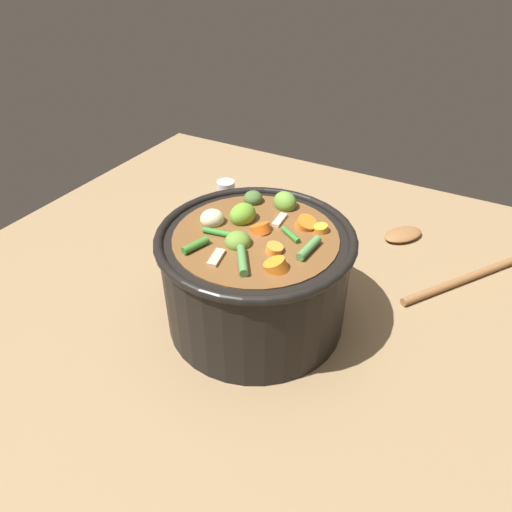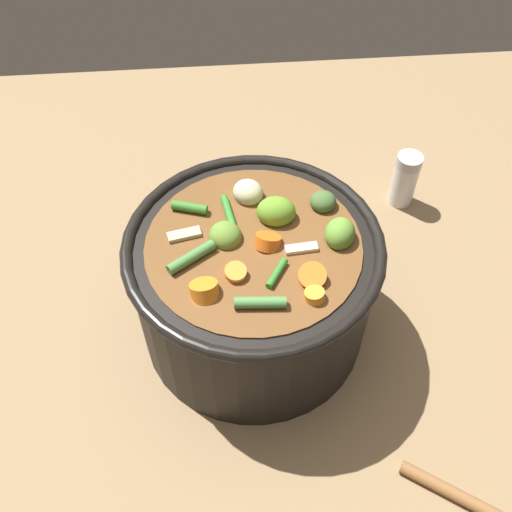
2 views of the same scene
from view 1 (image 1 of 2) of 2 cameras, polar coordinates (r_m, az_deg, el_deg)
ground_plane at (r=0.71m, az=-0.03°, el=-7.52°), size 1.10×1.10×0.00m
cooking_pot at (r=0.66m, az=-0.03°, el=-2.43°), size 0.27×0.27×0.17m
wooden_spoon at (r=0.88m, az=20.33°, el=0.28°), size 0.24×0.24×0.01m
salt_shaker at (r=0.92m, az=-3.62°, el=6.78°), size 0.03×0.03×0.08m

